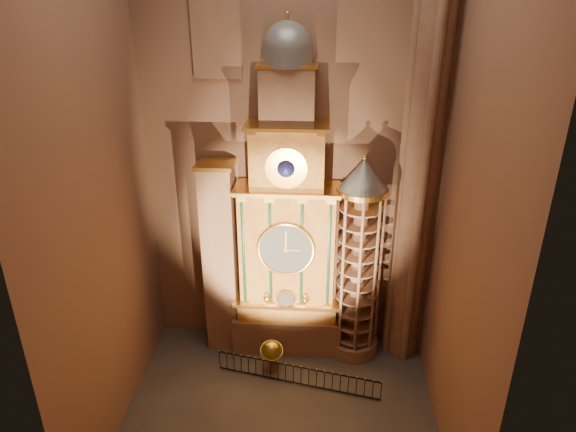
# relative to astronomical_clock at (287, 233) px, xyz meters

# --- Properties ---
(floor) EXTENTS (14.00, 14.00, 0.00)m
(floor) POSITION_rel_astronomical_clock_xyz_m (0.00, -4.96, -6.68)
(floor) COLOR #383330
(floor) RESTS_ON ground
(wall_back) EXTENTS (22.00, 0.00, 22.00)m
(wall_back) POSITION_rel_astronomical_clock_xyz_m (0.00, 1.04, 4.32)
(wall_back) COLOR #825E46
(wall_back) RESTS_ON floor
(wall_left) EXTENTS (0.00, 22.00, 22.00)m
(wall_left) POSITION_rel_astronomical_clock_xyz_m (-7.00, -4.96, 4.32)
(wall_left) COLOR #825E46
(wall_left) RESTS_ON floor
(wall_right) EXTENTS (0.00, 22.00, 22.00)m
(wall_right) POSITION_rel_astronomical_clock_xyz_m (7.00, -4.96, 4.32)
(wall_right) COLOR #825E46
(wall_right) RESTS_ON floor
(astronomical_clock) EXTENTS (5.60, 2.41, 16.70)m
(astronomical_clock) POSITION_rel_astronomical_clock_xyz_m (0.00, 0.00, 0.00)
(astronomical_clock) COLOR #8C634C
(astronomical_clock) RESTS_ON floor
(portrait_tower) EXTENTS (1.80, 1.60, 10.20)m
(portrait_tower) POSITION_rel_astronomical_clock_xyz_m (-3.40, 0.02, -1.53)
(portrait_tower) COLOR #8C634C
(portrait_tower) RESTS_ON floor
(stair_turret) EXTENTS (2.50, 2.50, 10.80)m
(stair_turret) POSITION_rel_astronomical_clock_xyz_m (3.50, -0.26, -1.41)
(stair_turret) COLOR #8C634C
(stair_turret) RESTS_ON floor
(gothic_pier) EXTENTS (2.04, 2.04, 22.00)m
(gothic_pier) POSITION_rel_astronomical_clock_xyz_m (6.10, 0.04, 4.32)
(gothic_pier) COLOR #8C634C
(gothic_pier) RESTS_ON floor
(stained_glass_window) EXTENTS (2.20, 0.14, 5.20)m
(stained_glass_window) POSITION_rel_astronomical_clock_xyz_m (-3.20, 0.95, 9.82)
(stained_glass_window) COLOR navy
(stained_glass_window) RESTS_ON wall_back
(celestial_globe) EXTENTS (1.32, 1.26, 1.69)m
(celestial_globe) POSITION_rel_astronomical_clock_xyz_m (-0.64, -2.12, -5.67)
(celestial_globe) COLOR #8C634C
(celestial_globe) RESTS_ON floor
(iron_railing) EXTENTS (7.88, 1.73, 1.07)m
(iron_railing) POSITION_rel_astronomical_clock_xyz_m (0.68, -3.09, -6.10)
(iron_railing) COLOR black
(iron_railing) RESTS_ON floor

